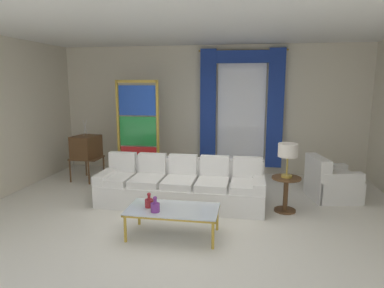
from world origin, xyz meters
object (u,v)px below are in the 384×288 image
vintage_tv (86,148)px  armchair_white (330,184)px  bottle_crystal_tall (149,202)px  round_side_table (286,191)px  peacock_figurine (155,177)px  coffee_table (173,211)px  bottle_blue_decanter (155,206)px  stained_glass_divider (138,133)px  couch_white_long (181,187)px  table_lamp_brass (288,152)px

vintage_tv → armchair_white: vintage_tv is taller
bottle_crystal_tall → round_side_table: bottle_crystal_tall is taller
peacock_figurine → round_side_table: size_ratio=1.01×
coffee_table → bottle_blue_decanter: (-0.21, -0.17, 0.11)m
stained_glass_divider → round_side_table: 3.40m
bottle_blue_decanter → armchair_white: size_ratio=0.23×
coffee_table → stained_glass_divider: bearing=117.7°
bottle_blue_decanter → round_side_table: 2.34m
bottle_crystal_tall → stained_glass_divider: bearing=111.4°
couch_white_long → stained_glass_divider: bearing=133.4°
round_side_table → stained_glass_divider: bearing=155.5°
bottle_blue_decanter → bottle_crystal_tall: size_ratio=1.04×
coffee_table → table_lamp_brass: size_ratio=2.24×
bottle_crystal_tall → bottle_blue_decanter: bearing=-49.8°
coffee_table → bottle_blue_decanter: bearing=-141.5°
vintage_tv → peacock_figurine: size_ratio=2.24×
armchair_white → stained_glass_divider: size_ratio=0.44×
peacock_figurine → bottle_blue_decanter: bearing=-73.9°
armchair_white → table_lamp_brass: bearing=-137.7°
bottle_crystal_tall → round_side_table: size_ratio=0.36×
couch_white_long → bottle_crystal_tall: size_ratio=13.70×
couch_white_long → bottle_blue_decanter: couch_white_long is taller
vintage_tv → round_side_table: bearing=-16.1°
bottle_crystal_tall → table_lamp_brass: size_ratio=0.38×
bottle_crystal_tall → armchair_white: size_ratio=0.22×
vintage_tv → table_lamp_brass: 4.35m
coffee_table → vintage_tv: size_ratio=0.95×
couch_white_long → coffee_table: (0.15, -1.32, 0.07)m
coffee_table → round_side_table: (1.66, 1.23, -0.02)m
round_side_table → bottle_blue_decanter: bearing=-143.2°
coffee_table → round_side_table: 2.07m
peacock_figurine → round_side_table: (2.54, -0.93, 0.14)m
armchair_white → couch_white_long: bearing=-165.1°
bottle_blue_decanter → vintage_tv: vintage_tv is taller
couch_white_long → round_side_table: couch_white_long is taller
armchair_white → round_side_table: bearing=-137.7°
vintage_tv → armchair_white: bearing=-4.5°
coffee_table → bottle_crystal_tall: bottle_crystal_tall is taller
table_lamp_brass → stained_glass_divider: bearing=155.5°
bottle_blue_decanter → coffee_table: bearing=38.5°
peacock_figurine → bottle_crystal_tall: bearing=-76.1°
armchair_white → round_side_table: 1.20m
bottle_blue_decanter → vintage_tv: 3.48m
round_side_table → vintage_tv: bearing=163.9°
bottle_crystal_tall → peacock_figurine: bottle_crystal_tall is taller
peacock_figurine → table_lamp_brass: (2.54, -0.93, 0.81)m
couch_white_long → table_lamp_brass: (1.81, -0.09, 0.72)m
round_side_table → coffee_table: bearing=-143.4°
bottle_crystal_tall → table_lamp_brass: 2.42m
bottle_blue_decanter → table_lamp_brass: size_ratio=0.39×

